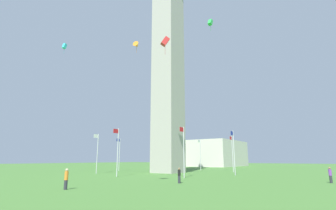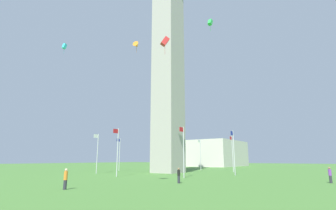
{
  "view_description": "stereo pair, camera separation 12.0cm",
  "coord_description": "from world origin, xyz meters",
  "px_view_note": "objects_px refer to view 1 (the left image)",
  "views": [
    {
      "loc": [
        41.17,
        28.99,
        2.59
      ],
      "look_at": [
        0.0,
        0.0,
        13.39
      ],
      "focal_mm": 27.02,
      "sensor_mm": 36.0,
      "label": 1
    },
    {
      "loc": [
        41.1,
        29.09,
        2.59
      ],
      "look_at": [
        0.0,
        0.0,
        13.39
      ],
      "focal_mm": 27.02,
      "sensor_mm": 36.0,
      "label": 2
    }
  ],
  "objects_px": {
    "flagpole_w": "(119,153)",
    "person_black_shirt": "(179,176)",
    "person_purple_shirt": "(330,175)",
    "person_orange_shirt": "(66,179)",
    "obelisk_monument": "(168,61)",
    "kite_cyan_box": "(64,46)",
    "flagpole_s": "(200,153)",
    "flagpole_nw": "(97,151)",
    "kite_red_box": "(165,42)",
    "flagpole_se": "(232,152)",
    "flagpole_ne": "(184,149)",
    "distant_building": "(214,154)",
    "kite_orange_delta": "(137,45)",
    "flagpole_n": "(117,150)",
    "flagpole_e": "(234,150)",
    "kite_green_box": "(210,22)",
    "flagpole_sw": "(159,153)"
  },
  "relations": [
    {
      "from": "flagpole_w",
      "to": "person_black_shirt",
      "type": "bearing_deg",
      "value": 57.86
    },
    {
      "from": "person_purple_shirt",
      "to": "person_orange_shirt",
      "type": "bearing_deg",
      "value": 31.34
    },
    {
      "from": "obelisk_monument",
      "to": "kite_cyan_box",
      "type": "distance_m",
      "value": 20.79
    },
    {
      "from": "flagpole_s",
      "to": "flagpole_nw",
      "type": "bearing_deg",
      "value": -22.5
    },
    {
      "from": "flagpole_s",
      "to": "person_purple_shirt",
      "type": "xyz_separation_m",
      "value": [
        20.5,
        27.03,
        -3.15
      ]
    },
    {
      "from": "flagpole_nw",
      "to": "kite_red_box",
      "type": "xyz_separation_m",
      "value": [
        1.09,
        16.43,
        17.13
      ]
    },
    {
      "from": "flagpole_se",
      "to": "kite_cyan_box",
      "type": "height_order",
      "value": "kite_cyan_box"
    },
    {
      "from": "flagpole_w",
      "to": "kite_red_box",
      "type": "distance_m",
      "value": 28.64
    },
    {
      "from": "flagpole_s",
      "to": "kite_red_box",
      "type": "bearing_deg",
      "value": 16.1
    },
    {
      "from": "flagpole_se",
      "to": "kite_cyan_box",
      "type": "xyz_separation_m",
      "value": [
        28.79,
        -16.81,
        16.83
      ]
    },
    {
      "from": "flagpole_ne",
      "to": "distant_building",
      "type": "relative_size",
      "value": 0.3
    },
    {
      "from": "flagpole_s",
      "to": "kite_orange_delta",
      "type": "bearing_deg",
      "value": -3.38
    },
    {
      "from": "flagpole_n",
      "to": "flagpole_s",
      "type": "bearing_deg",
      "value": 180.0
    },
    {
      "from": "flagpole_ne",
      "to": "flagpole_e",
      "type": "xyz_separation_m",
      "value": [
        -9.5,
        3.93,
        0.0
      ]
    },
    {
      "from": "flagpole_ne",
      "to": "kite_green_box",
      "type": "bearing_deg",
      "value": 164.71
    },
    {
      "from": "flagpole_s",
      "to": "person_black_shirt",
      "type": "height_order",
      "value": "flagpole_s"
    },
    {
      "from": "flagpole_nw",
      "to": "kite_red_box",
      "type": "relative_size",
      "value": 2.39
    },
    {
      "from": "obelisk_monument",
      "to": "kite_green_box",
      "type": "xyz_separation_m",
      "value": [
        2.81,
        11.34,
        3.95
      ]
    },
    {
      "from": "flagpole_n",
      "to": "kite_green_box",
      "type": "height_order",
      "value": "kite_green_box"
    },
    {
      "from": "flagpole_sw",
      "to": "distant_building",
      "type": "height_order",
      "value": "distant_building"
    },
    {
      "from": "kite_cyan_box",
      "to": "kite_green_box",
      "type": "distance_m",
      "value": 25.63
    },
    {
      "from": "obelisk_monument",
      "to": "kite_green_box",
      "type": "height_order",
      "value": "obelisk_monument"
    },
    {
      "from": "kite_cyan_box",
      "to": "distant_building",
      "type": "relative_size",
      "value": 0.07
    },
    {
      "from": "flagpole_sw",
      "to": "kite_cyan_box",
      "type": "xyz_separation_m",
      "value": [
        28.79,
        2.19,
        16.83
      ]
    },
    {
      "from": "person_orange_shirt",
      "to": "kite_cyan_box",
      "type": "bearing_deg",
      "value": 27.18
    },
    {
      "from": "flagpole_n",
      "to": "person_orange_shirt",
      "type": "bearing_deg",
      "value": 31.22
    },
    {
      "from": "kite_cyan_box",
      "to": "flagpole_e",
      "type": "bearing_deg",
      "value": 132.93
    },
    {
      "from": "flagpole_e",
      "to": "distant_building",
      "type": "height_order",
      "value": "distant_building"
    },
    {
      "from": "flagpole_s",
      "to": "kite_orange_delta",
      "type": "height_order",
      "value": "kite_orange_delta"
    },
    {
      "from": "flagpole_w",
      "to": "flagpole_nw",
      "type": "relative_size",
      "value": 1.0
    },
    {
      "from": "flagpole_nw",
      "to": "person_purple_shirt",
      "type": "xyz_separation_m",
      "value": [
        -2.43,
        36.53,
        -3.15
      ]
    },
    {
      "from": "kite_red_box",
      "to": "flagpole_n",
      "type": "bearing_deg",
      "value": -67.69
    },
    {
      "from": "person_purple_shirt",
      "to": "kite_cyan_box",
      "type": "height_order",
      "value": "kite_cyan_box"
    },
    {
      "from": "kite_red_box",
      "to": "flagpole_sw",
      "type": "bearing_deg",
      "value": -140.71
    },
    {
      "from": "flagpole_sw",
      "to": "flagpole_nw",
      "type": "height_order",
      "value": "same"
    },
    {
      "from": "distant_building",
      "to": "flagpole_w",
      "type": "bearing_deg",
      "value": -1.14
    },
    {
      "from": "person_purple_shirt",
      "to": "flagpole_sw",
      "type": "bearing_deg",
      "value": -40.9
    },
    {
      "from": "kite_cyan_box",
      "to": "kite_green_box",
      "type": "height_order",
      "value": "kite_green_box"
    },
    {
      "from": "flagpole_n",
      "to": "flagpole_e",
      "type": "relative_size",
      "value": 1.0
    },
    {
      "from": "flagpole_s",
      "to": "flagpole_w",
      "type": "height_order",
      "value": "same"
    },
    {
      "from": "person_black_shirt",
      "to": "person_orange_shirt",
      "type": "xyz_separation_m",
      "value": [
        10.63,
        -4.9,
        0.07
      ]
    },
    {
      "from": "flagpole_sw",
      "to": "person_orange_shirt",
      "type": "distance_m",
      "value": 41.28
    },
    {
      "from": "flagpole_ne",
      "to": "kite_cyan_box",
      "type": "relative_size",
      "value": 4.1
    },
    {
      "from": "flagpole_se",
      "to": "kite_green_box",
      "type": "relative_size",
      "value": 3.07
    },
    {
      "from": "kite_cyan_box",
      "to": "person_black_shirt",
      "type": "bearing_deg",
      "value": 96.64
    },
    {
      "from": "obelisk_monument",
      "to": "flagpole_e",
      "type": "bearing_deg",
      "value": 89.72
    },
    {
      "from": "person_purple_shirt",
      "to": "kite_cyan_box",
      "type": "distance_m",
      "value": 41.57
    },
    {
      "from": "kite_red_box",
      "to": "distant_building",
      "type": "relative_size",
      "value": 0.12
    },
    {
      "from": "obelisk_monument",
      "to": "flagpole_ne",
      "type": "relative_size",
      "value": 6.28
    },
    {
      "from": "obelisk_monument",
      "to": "flagpole_s",
      "type": "bearing_deg",
      "value": 180.0
    }
  ]
}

